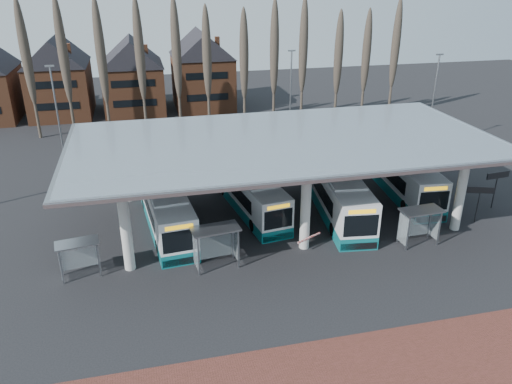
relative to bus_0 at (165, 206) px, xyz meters
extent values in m
plane|color=black|center=(9.26, -8.18, -1.61)|extent=(140.00, 140.00, 0.00)
cylinder|color=#BCBCB7|center=(-2.74, -5.68, 1.39)|extent=(0.70, 0.70, 6.00)
cylinder|color=#BCBCB7|center=(-2.74, 5.32, 1.39)|extent=(0.70, 0.70, 6.00)
cylinder|color=#BCBCB7|center=(9.26, -5.68, 1.39)|extent=(0.70, 0.70, 6.00)
cylinder|color=#BCBCB7|center=(9.26, 5.32, 1.39)|extent=(0.70, 0.70, 6.00)
cylinder|color=#BCBCB7|center=(21.26, -5.68, 1.39)|extent=(0.70, 0.70, 6.00)
cylinder|color=#BCBCB7|center=(21.26, 5.32, 1.39)|extent=(0.70, 0.70, 6.00)
cube|color=gray|center=(9.26, -0.18, 4.64)|extent=(32.00, 16.00, 0.12)
cube|color=silver|center=(9.26, -0.18, 4.71)|extent=(31.50, 15.50, 0.04)
cone|color=#473D33|center=(-12.74, 24.82, 5.64)|extent=(0.36, 0.36, 14.50)
ellipsoid|color=#473D33|center=(-12.74, 24.82, 7.38)|extent=(1.10, 1.10, 11.02)
cone|color=#473D33|center=(-8.74, 24.82, 5.64)|extent=(0.36, 0.36, 14.50)
ellipsoid|color=#473D33|center=(-8.74, 24.82, 7.38)|extent=(1.10, 1.10, 11.02)
cone|color=#473D33|center=(-4.74, 24.82, 5.64)|extent=(0.36, 0.36, 14.50)
ellipsoid|color=#473D33|center=(-4.74, 24.82, 7.38)|extent=(1.10, 1.10, 11.02)
cone|color=#473D33|center=(-0.74, 24.82, 5.64)|extent=(0.36, 0.36, 14.50)
ellipsoid|color=#473D33|center=(-0.74, 24.82, 7.38)|extent=(1.10, 1.10, 11.02)
cone|color=#473D33|center=(3.26, 24.82, 5.64)|extent=(0.36, 0.36, 14.50)
ellipsoid|color=#473D33|center=(3.26, 24.82, 7.38)|extent=(1.10, 1.10, 11.02)
cone|color=#473D33|center=(7.26, 24.82, 5.64)|extent=(0.36, 0.36, 14.50)
ellipsoid|color=#473D33|center=(7.26, 24.82, 7.38)|extent=(1.10, 1.10, 11.02)
cone|color=#473D33|center=(11.26, 24.82, 5.64)|extent=(0.36, 0.36, 14.50)
ellipsoid|color=#473D33|center=(11.26, 24.82, 7.38)|extent=(1.10, 1.10, 11.02)
cone|color=#473D33|center=(15.26, 24.82, 5.64)|extent=(0.36, 0.36, 14.50)
ellipsoid|color=#473D33|center=(15.26, 24.82, 7.38)|extent=(1.10, 1.10, 11.02)
cone|color=#473D33|center=(19.26, 24.82, 5.64)|extent=(0.36, 0.36, 14.50)
ellipsoid|color=#473D33|center=(19.26, 24.82, 7.38)|extent=(1.10, 1.10, 11.02)
cone|color=#473D33|center=(23.26, 24.82, 5.64)|extent=(0.36, 0.36, 14.50)
ellipsoid|color=#473D33|center=(23.26, 24.82, 7.38)|extent=(1.10, 1.10, 11.02)
cone|color=#473D33|center=(27.26, 24.82, 5.64)|extent=(0.36, 0.36, 14.50)
ellipsoid|color=#473D33|center=(27.26, 24.82, 7.38)|extent=(1.10, 1.10, 11.02)
cone|color=#473D33|center=(31.26, 24.82, 5.64)|extent=(0.36, 0.36, 14.50)
ellipsoid|color=#473D33|center=(31.26, 24.82, 7.38)|extent=(1.10, 1.10, 11.02)
cube|color=brown|center=(-11.24, 35.82, 1.89)|extent=(8.00, 10.00, 7.00)
pyramid|color=black|center=(-11.24, 35.82, 8.89)|extent=(8.30, 10.30, 3.50)
cube|color=brown|center=(-1.74, 35.82, 1.89)|extent=(8.00, 10.00, 7.00)
pyramid|color=black|center=(-1.74, 35.82, 8.89)|extent=(8.30, 10.30, 3.50)
cube|color=brown|center=(7.76, 35.82, 1.89)|extent=(8.00, 10.00, 7.00)
pyramid|color=black|center=(7.76, 35.82, 8.89)|extent=(8.30, 10.30, 3.50)
cylinder|color=slate|center=(-8.74, 13.82, 3.39)|extent=(0.16, 0.16, 10.00)
cube|color=slate|center=(-8.74, 13.82, 8.49)|extent=(0.80, 0.15, 0.15)
cylinder|color=slate|center=(15.26, 17.82, 3.39)|extent=(0.16, 0.16, 10.00)
cube|color=slate|center=(15.26, 17.82, 8.49)|extent=(0.80, 0.15, 0.15)
cylinder|color=slate|center=(29.26, 11.82, 3.39)|extent=(0.16, 0.16, 10.00)
cube|color=slate|center=(29.26, 11.82, 8.49)|extent=(0.80, 0.15, 0.15)
cube|color=white|center=(0.01, -0.08, 0.23)|extent=(3.77, 12.50, 2.87)
cube|color=#0D6267|center=(0.01, -0.08, -1.15)|extent=(3.79, 12.52, 0.92)
cube|color=white|center=(0.01, -0.08, 1.72)|extent=(3.04, 7.57, 0.18)
cube|color=black|center=(-0.04, 0.43, 0.33)|extent=(3.48, 9.07, 1.13)
cube|color=black|center=(0.59, -6.19, 0.28)|extent=(2.30, 0.28, 1.54)
cube|color=black|center=(-0.57, 6.03, 0.33)|extent=(2.22, 0.27, 1.23)
cube|color=#F2AB0D|center=(0.59, -6.19, 1.31)|extent=(1.83, 0.22, 0.31)
cube|color=black|center=(0.59, -6.18, -1.26)|extent=(2.48, 0.32, 0.51)
cylinder|color=black|center=(-0.80, -4.07, -1.12)|extent=(0.38, 1.01, 0.98)
cylinder|color=black|center=(1.55, -3.85, -1.12)|extent=(0.38, 1.01, 0.98)
cylinder|color=black|center=(-1.51, 3.38, -1.12)|extent=(0.38, 1.01, 0.98)
cylinder|color=black|center=(0.85, 3.61, -1.12)|extent=(0.38, 1.01, 0.98)
cube|color=white|center=(6.87, 1.33, 0.14)|extent=(4.11, 11.90, 2.72)
cube|color=#0D6267|center=(6.87, 1.33, -1.18)|extent=(4.13, 11.92, 0.87)
cube|color=white|center=(6.87, 1.33, 1.54)|extent=(3.20, 7.25, 0.17)
cube|color=black|center=(6.80, 1.81, 0.23)|extent=(3.69, 8.67, 1.07)
cube|color=black|center=(7.70, -4.43, 0.18)|extent=(2.17, 0.37, 1.46)
cube|color=black|center=(6.05, 7.08, 0.23)|extent=(2.09, 0.36, 1.17)
cube|color=#F2AB0D|center=(7.70, -4.43, 1.16)|extent=(1.72, 0.29, 0.29)
cube|color=black|center=(7.70, -4.42, -1.27)|extent=(2.34, 0.41, 0.49)
cylinder|color=black|center=(6.29, -2.49, -1.15)|extent=(0.40, 0.96, 0.93)
cylinder|color=black|center=(8.51, -2.17, -1.15)|extent=(0.40, 0.96, 0.93)
cylinder|color=black|center=(5.28, 4.54, -1.15)|extent=(0.40, 0.96, 0.93)
cylinder|color=black|center=(7.50, 4.86, -1.15)|extent=(0.40, 0.96, 0.93)
cube|color=white|center=(13.60, -0.67, 0.33)|extent=(4.28, 13.17, 3.02)
cube|color=#0D6267|center=(13.60, -0.67, -1.13)|extent=(4.30, 13.19, 0.97)
cube|color=white|center=(13.60, -0.67, 1.89)|extent=(3.38, 8.00, 0.19)
cube|color=black|center=(13.66, -0.13, 0.43)|extent=(3.89, 9.58, 1.19)
cube|color=black|center=(12.83, -7.06, 0.38)|extent=(2.41, 0.35, 1.62)
cube|color=black|center=(14.37, 5.73, 0.43)|extent=(2.33, 0.34, 1.29)
cube|color=#F2AB0D|center=(12.83, -7.06, 1.46)|extent=(1.92, 0.28, 0.32)
cube|color=black|center=(12.83, -7.05, -1.24)|extent=(2.60, 0.40, 0.54)
cylinder|color=black|center=(11.87, -4.58, -1.10)|extent=(0.42, 1.06, 1.03)
cylinder|color=black|center=(14.34, -4.88, -1.10)|extent=(0.42, 1.06, 1.03)
cylinder|color=black|center=(12.82, 3.23, -1.10)|extent=(0.42, 1.06, 1.03)
cylinder|color=black|center=(15.29, 2.93, -1.10)|extent=(0.42, 1.06, 1.03)
cube|color=white|center=(20.57, 1.70, 0.25)|extent=(3.81, 12.61, 2.90)
cube|color=#0D6267|center=(20.57, 1.70, -1.15)|extent=(3.83, 12.63, 0.93)
cube|color=white|center=(20.57, 1.70, 1.75)|extent=(3.07, 7.64, 0.19)
cube|color=black|center=(20.62, 2.21, 0.35)|extent=(3.52, 9.15, 1.14)
cube|color=black|center=(19.98, -4.46, 0.30)|extent=(2.32, 0.28, 1.55)
cube|color=black|center=(21.16, 7.86, 0.35)|extent=(2.24, 0.28, 1.24)
cube|color=#F2AB0D|center=(19.98, -4.46, 1.33)|extent=(1.84, 0.23, 0.31)
cube|color=black|center=(19.99, -4.45, -1.25)|extent=(2.50, 0.32, 0.52)
cylinder|color=black|center=(19.01, -2.10, -1.12)|extent=(0.38, 1.02, 0.99)
cylinder|color=black|center=(21.39, -2.33, -1.12)|extent=(0.38, 1.02, 0.99)
cylinder|color=black|center=(19.73, 5.42, -1.12)|extent=(0.38, 1.02, 0.99)
cylinder|color=black|center=(22.11, 5.19, -1.12)|extent=(0.38, 1.02, 0.99)
cube|color=gray|center=(-6.80, -6.53, -0.43)|extent=(0.09, 0.09, 2.36)
cube|color=gray|center=(-4.56, -6.19, -0.43)|extent=(0.09, 0.09, 2.36)
cube|color=gray|center=(-6.96, -5.50, -0.43)|extent=(0.09, 0.09, 2.36)
cube|color=gray|center=(-4.72, -5.16, -0.43)|extent=(0.09, 0.09, 2.36)
cube|color=gray|center=(-5.76, -5.85, 0.79)|extent=(2.81, 1.71, 0.09)
cube|color=silver|center=(-5.85, -5.29, -0.39)|extent=(2.24, 0.38, 1.89)
cube|color=silver|center=(-6.93, -6.03, -0.39)|extent=(0.20, 1.03, 1.89)
cube|color=silver|center=(-4.60, -5.67, -0.39)|extent=(0.20, 1.03, 1.89)
cube|color=gray|center=(1.60, -7.53, -0.23)|extent=(0.10, 0.10, 2.77)
cube|color=gray|center=(4.24, -7.22, -0.23)|extent=(0.10, 0.10, 2.77)
cube|color=gray|center=(1.46, -6.32, -0.23)|extent=(0.10, 0.10, 2.77)
cube|color=gray|center=(4.09, -6.01, -0.23)|extent=(0.10, 0.10, 2.77)
cube|color=gray|center=(2.85, -6.77, 1.21)|extent=(3.26, 1.90, 0.11)
cube|color=silver|center=(2.77, -6.11, -0.18)|extent=(2.64, 0.36, 2.21)
cube|color=silver|center=(1.47, -6.93, -0.18)|extent=(0.19, 1.21, 2.21)
cube|color=silver|center=(4.22, -6.60, -0.18)|extent=(0.19, 1.21, 2.21)
cube|color=gray|center=(16.10, -7.72, -0.31)|extent=(0.09, 0.09, 2.62)
cube|color=gray|center=(18.61, -7.58, -0.31)|extent=(0.09, 0.09, 2.62)
cube|color=gray|center=(16.04, -6.57, -0.31)|extent=(0.09, 0.09, 2.62)
cube|color=gray|center=(18.55, -6.43, -0.31)|extent=(0.09, 0.09, 2.62)
cube|color=gray|center=(17.32, -7.07, 1.06)|extent=(3.01, 1.62, 0.10)
cube|color=silver|center=(17.29, -6.45, -0.25)|extent=(2.51, 0.18, 2.09)
cube|color=silver|center=(16.02, -7.15, -0.25)|extent=(0.10, 1.15, 2.09)
cube|color=silver|center=(18.63, -7.00, -0.25)|extent=(0.10, 1.15, 2.09)
cylinder|color=black|center=(23.41, -5.08, -0.15)|extent=(0.09, 0.09, 2.93)
cube|color=black|center=(23.41, -5.08, 1.13)|extent=(1.95, 0.71, 0.50)
cylinder|color=black|center=(26.41, -3.09, -0.07)|extent=(0.10, 0.10, 3.09)
cube|color=black|center=(26.41, -3.09, 1.29)|extent=(2.13, 0.30, 0.53)
cube|color=black|center=(9.48, -5.58, -1.06)|extent=(0.08, 0.08, 1.10)
cube|color=red|center=(9.48, -6.09, -0.66)|extent=(1.99, 1.12, 0.10)
camera|label=1|loc=(-1.09, -34.80, 16.34)|focal=35.00mm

